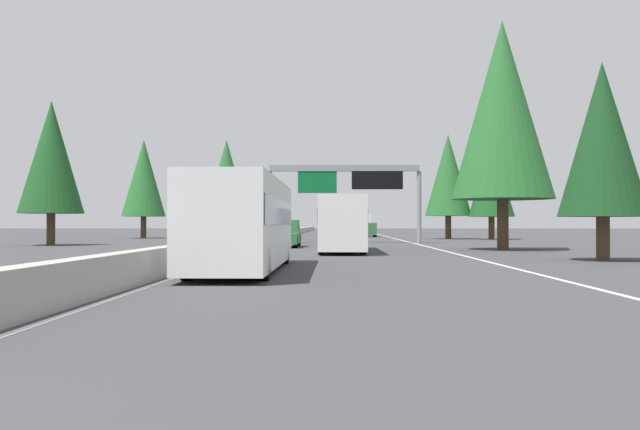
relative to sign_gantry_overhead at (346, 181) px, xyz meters
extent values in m
plane|color=#38383A|center=(7.74, 6.04, -5.12)|extent=(320.00, 320.00, 0.00)
cube|color=#9E9B93|center=(27.74, 6.34, -4.67)|extent=(180.00, 0.56, 0.90)
cube|color=silver|center=(17.74, -5.48, -5.11)|extent=(160.00, 0.16, 0.01)
cube|color=silver|center=(17.74, 5.79, -5.11)|extent=(160.00, 0.16, 0.01)
cylinder|color=gray|center=(0.04, 6.34, -2.15)|extent=(0.36, 0.36, 5.93)
cylinder|color=gray|center=(0.04, -5.98, -2.15)|extent=(0.36, 0.36, 5.93)
cube|color=gray|center=(0.04, 0.18, 1.06)|extent=(0.50, 12.32, 0.50)
cube|color=#0C602D|center=(-0.11, 2.39, -0.04)|extent=(0.12, 3.20, 1.90)
cube|color=black|center=(-0.11, -2.54, 0.06)|extent=(0.16, 4.20, 1.50)
cube|color=white|center=(-32.83, 4.10, -3.47)|extent=(11.50, 2.50, 2.90)
cube|color=#2D3847|center=(-32.83, 4.10, -3.11)|extent=(11.04, 2.55, 0.84)
cylinder|color=black|center=(-28.81, 5.20, -4.62)|extent=(1.00, 0.30, 1.00)
cylinder|color=black|center=(-28.81, 3.00, -4.62)|extent=(1.00, 0.30, 1.00)
cylinder|color=black|center=(-36.86, 5.20, -4.62)|extent=(1.00, 0.30, 1.00)
cylinder|color=black|center=(-36.86, 3.00, -4.62)|extent=(1.00, 0.30, 1.00)
cube|color=#2D6B38|center=(-9.27, 4.42, -4.51)|extent=(5.60, 2.00, 0.70)
cube|color=#2D6B38|center=(-8.26, 4.42, -3.71)|extent=(2.24, 1.84, 0.90)
cube|color=#2D3847|center=(-8.26, 4.42, -3.62)|extent=(2.02, 1.92, 0.41)
cylinder|color=black|center=(-7.42, 5.28, -4.72)|extent=(0.80, 0.28, 0.80)
cylinder|color=black|center=(-7.42, 3.56, -4.72)|extent=(0.80, 0.28, 0.80)
cylinder|color=black|center=(-11.12, 5.28, -4.72)|extent=(0.80, 0.28, 0.80)
cylinder|color=black|center=(-11.12, 3.56, -4.72)|extent=(0.80, 0.28, 0.80)
cube|color=#2D6B38|center=(9.77, 0.77, -4.59)|extent=(4.40, 1.80, 0.76)
cube|color=#2D3847|center=(9.55, 0.77, -3.93)|extent=(2.46, 1.51, 0.56)
cylinder|color=black|center=(11.18, 1.56, -4.80)|extent=(0.64, 0.22, 0.64)
cylinder|color=black|center=(11.18, -0.02, -4.80)|extent=(0.64, 0.22, 0.64)
cylinder|color=black|center=(8.36, 1.56, -4.80)|extent=(0.64, 0.22, 0.64)
cylinder|color=black|center=(8.36, -0.02, -4.80)|extent=(0.64, 0.22, 0.64)
cube|color=#2D6B38|center=(67.08, -3.05, -4.59)|extent=(4.40, 1.80, 0.76)
cube|color=#2D3847|center=(66.86, -3.05, -3.93)|extent=(2.46, 1.51, 0.56)
cylinder|color=black|center=(68.49, -2.26, -4.80)|extent=(0.64, 0.22, 0.64)
cylinder|color=black|center=(68.49, -3.84, -4.80)|extent=(0.64, 0.22, 0.64)
cylinder|color=black|center=(65.67, -2.26, -4.80)|extent=(0.64, 0.22, 0.64)
cylinder|color=black|center=(65.67, -3.84, -4.80)|extent=(0.64, 0.22, 0.64)
cube|color=#1E4793|center=(73.43, 0.67, -4.59)|extent=(4.40, 1.80, 0.76)
cube|color=#2D3847|center=(73.21, 0.67, -3.93)|extent=(2.46, 1.51, 0.56)
cylinder|color=black|center=(74.84, 1.46, -4.80)|extent=(0.64, 0.22, 0.64)
cylinder|color=black|center=(74.84, -0.12, -4.80)|extent=(0.64, 0.22, 0.64)
cylinder|color=black|center=(72.02, 1.46, -4.80)|extent=(0.64, 0.22, 0.64)
cylinder|color=black|center=(72.02, -0.12, -4.80)|extent=(0.64, 0.22, 0.64)
cube|color=white|center=(40.18, -2.77, -3.42)|extent=(6.12, 2.40, 2.50)
cube|color=black|center=(44.43, -2.77, -3.72)|extent=(2.38, 2.30, 1.90)
cylinder|color=black|center=(44.26, -1.71, -4.67)|extent=(0.90, 0.28, 0.90)
cylinder|color=black|center=(44.26, -3.83, -4.67)|extent=(0.90, 0.28, 0.90)
cylinder|color=black|center=(38.48, -1.71, -4.67)|extent=(0.90, 0.28, 0.90)
cylinder|color=black|center=(38.48, -3.83, -4.67)|extent=(0.90, 0.28, 0.90)
cube|color=#2D6B38|center=(27.13, -3.08, -4.15)|extent=(5.00, 1.95, 1.44)
cube|color=#2D3847|center=(24.83, -3.08, -3.90)|extent=(0.08, 1.48, 0.56)
cylinder|color=black|center=(28.83, -2.23, -4.77)|extent=(0.70, 0.24, 0.70)
cylinder|color=black|center=(28.83, -3.94, -4.77)|extent=(0.70, 0.24, 0.70)
cylinder|color=black|center=(25.43, -2.23, -4.77)|extent=(0.70, 0.24, 0.70)
cylinder|color=black|center=(25.43, -3.94, -4.77)|extent=(0.70, 0.24, 0.70)
cube|color=white|center=(-16.64, 0.58, -3.47)|extent=(11.50, 2.50, 2.90)
cube|color=#2D3847|center=(-16.64, 0.58, -3.11)|extent=(11.04, 2.55, 0.84)
cylinder|color=black|center=(-12.62, 1.68, -4.62)|extent=(1.00, 0.30, 1.00)
cylinder|color=black|center=(-12.62, -0.52, -4.62)|extent=(1.00, 0.30, 1.00)
cylinder|color=black|center=(-20.67, 1.68, -4.62)|extent=(1.00, 0.30, 1.00)
cylinder|color=black|center=(-20.67, -0.52, -4.62)|extent=(1.00, 0.30, 1.00)
cylinder|color=#4C3823|center=(-25.98, -10.81, -4.15)|extent=(0.57, 0.57, 1.93)
cone|color=#143D19|center=(-25.98, -10.81, 0.23)|extent=(3.85, 3.85, 6.83)
cylinder|color=#4C3823|center=(-13.84, -9.41, -3.55)|extent=(0.70, 0.70, 3.13)
cone|color=#236028|center=(-13.84, -9.41, 3.56)|extent=(6.26, 6.26, 11.10)
cylinder|color=#4C3823|center=(13.95, -15.10, -3.96)|extent=(0.61, 0.61, 2.32)
cone|color=#194C1E|center=(13.95, -15.10, 1.32)|extent=(4.65, 4.65, 8.24)
cylinder|color=#4C3823|center=(15.90, -11.01, -3.90)|extent=(0.63, 0.63, 2.43)
cone|color=#236028|center=(15.90, -11.01, 1.62)|extent=(4.86, 4.86, 8.62)
cylinder|color=#4C3823|center=(-5.64, 22.19, -3.93)|extent=(0.62, 0.62, 2.38)
cone|color=#194C1E|center=(-5.64, 22.19, 1.49)|extent=(4.77, 4.77, 8.45)
cylinder|color=#4C3823|center=(18.99, 22.15, -3.91)|extent=(0.62, 0.62, 2.41)
cone|color=#236028|center=(18.99, 22.15, 1.56)|extent=(4.82, 4.82, 8.54)
cylinder|color=#4C3823|center=(53.21, 18.35, -3.46)|extent=(0.72, 0.72, 3.32)
cone|color=#236028|center=(53.21, 18.35, 4.10)|extent=(6.65, 6.65, 11.79)
camera|label=1|loc=(-56.21, 1.01, -3.49)|focal=38.35mm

